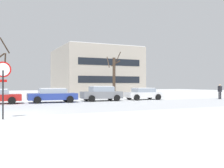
% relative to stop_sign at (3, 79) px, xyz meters
% --- Properties ---
extents(ground_plane, '(120.00, 120.00, 0.00)m').
position_rel_stop_sign_xyz_m(ground_plane, '(0.92, 1.96, -1.96)').
color(ground_plane, white).
extents(road_surface, '(80.00, 8.84, 0.00)m').
position_rel_stop_sign_xyz_m(road_surface, '(0.92, 5.39, -1.96)').
color(road_surface, silver).
rests_on(road_surface, ground).
extents(stop_sign, '(0.76, 0.09, 2.79)m').
position_rel_stop_sign_xyz_m(stop_sign, '(0.00, 0.00, 0.00)').
color(stop_sign, black).
rests_on(stop_sign, ground).
extents(parked_car_blue, '(4.50, 2.23, 1.34)m').
position_rel_stop_sign_xyz_m(parked_car_blue, '(4.59, 10.61, -1.26)').
color(parked_car_blue, '#283D93').
rests_on(parked_car_blue, ground).
extents(parked_car_gray, '(4.13, 2.21, 1.52)m').
position_rel_stop_sign_xyz_m(parked_car_gray, '(9.58, 10.84, -1.19)').
color(parked_car_gray, slate).
rests_on(parked_car_gray, ground).
extents(parked_car_white, '(4.08, 2.15, 1.31)m').
position_rel_stop_sign_xyz_m(parked_car_white, '(14.57, 10.87, -1.28)').
color(parked_car_white, white).
rests_on(parked_car_white, ground).
extents(pedestrian_crossing, '(0.53, 0.43, 1.71)m').
position_rel_stop_sign_xyz_m(pedestrian_crossing, '(23.26, 8.40, -0.97)').
color(pedestrian_crossing, black).
rests_on(pedestrian_crossing, ground).
extents(tree_far_left, '(1.78, 1.48, 5.57)m').
position_rel_stop_sign_xyz_m(tree_far_left, '(12.66, 14.43, 0.66)').
color(tree_far_left, '#423326').
rests_on(tree_far_left, ground).
extents(building_far_right, '(11.11, 11.48, 7.07)m').
position_rel_stop_sign_xyz_m(building_far_right, '(13.72, 23.57, 1.57)').
color(building_far_right, '#B2A899').
rests_on(building_far_right, ground).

